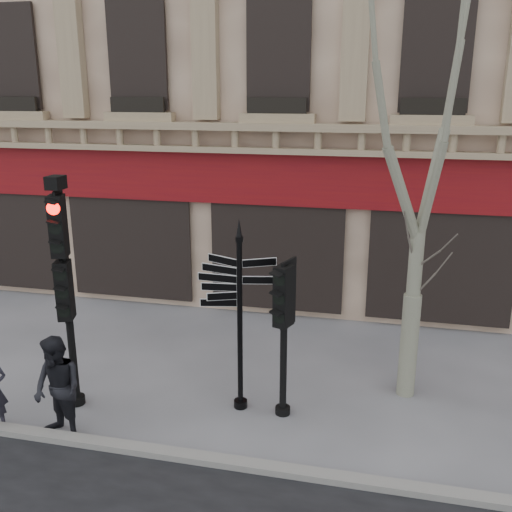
{
  "coord_description": "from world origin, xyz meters",
  "views": [
    {
      "loc": [
        2.62,
        -8.8,
        5.7
      ],
      "look_at": [
        0.45,
        0.6,
        2.88
      ],
      "focal_mm": 40.0,
      "sensor_mm": 36.0,
      "label": 1
    }
  ],
  "objects_px": {
    "plane_tree": "(429,98)",
    "fingerpost": "(240,284)",
    "pedestrian_b": "(58,389)",
    "traffic_signal_secondary": "(284,312)",
    "traffic_signal_main": "(64,266)"
  },
  "relations": [
    {
      "from": "fingerpost",
      "to": "pedestrian_b",
      "type": "xyz_separation_m",
      "value": [
        -2.71,
        -1.62,
        -1.51
      ]
    },
    {
      "from": "fingerpost",
      "to": "plane_tree",
      "type": "bearing_deg",
      "value": 19.99
    },
    {
      "from": "plane_tree",
      "to": "fingerpost",
      "type": "bearing_deg",
      "value": -158.34
    },
    {
      "from": "traffic_signal_secondary",
      "to": "traffic_signal_main",
      "type": "bearing_deg",
      "value": -153.26
    },
    {
      "from": "pedestrian_b",
      "to": "traffic_signal_secondary",
      "type": "bearing_deg",
      "value": 47.79
    },
    {
      "from": "traffic_signal_main",
      "to": "pedestrian_b",
      "type": "relative_size",
      "value": 2.35
    },
    {
      "from": "fingerpost",
      "to": "plane_tree",
      "type": "height_order",
      "value": "plane_tree"
    },
    {
      "from": "fingerpost",
      "to": "pedestrian_b",
      "type": "bearing_deg",
      "value": -150.8
    },
    {
      "from": "fingerpost",
      "to": "traffic_signal_main",
      "type": "distance_m",
      "value": 3.11
    },
    {
      "from": "fingerpost",
      "to": "traffic_signal_secondary",
      "type": "distance_m",
      "value": 0.92
    },
    {
      "from": "fingerpost",
      "to": "plane_tree",
      "type": "xyz_separation_m",
      "value": [
        3.01,
        1.19,
        3.14
      ]
    },
    {
      "from": "traffic_signal_secondary",
      "to": "pedestrian_b",
      "type": "distance_m",
      "value": 4.0
    },
    {
      "from": "fingerpost",
      "to": "traffic_signal_secondary",
      "type": "bearing_deg",
      "value": -4.73
    },
    {
      "from": "fingerpost",
      "to": "traffic_signal_main",
      "type": "bearing_deg",
      "value": -170.93
    },
    {
      "from": "fingerpost",
      "to": "pedestrian_b",
      "type": "distance_m",
      "value": 3.5
    }
  ]
}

